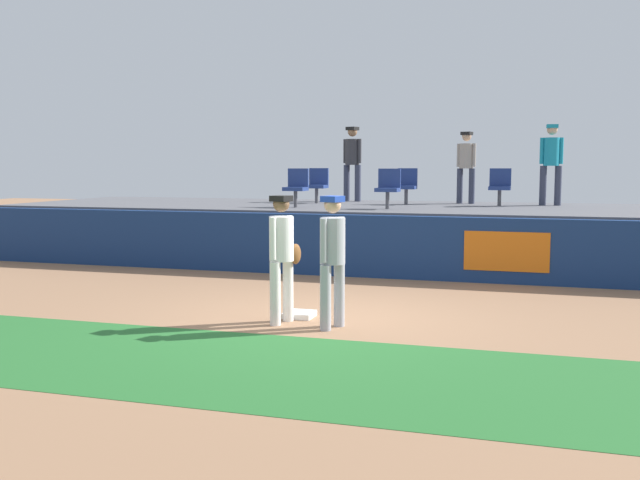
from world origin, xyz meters
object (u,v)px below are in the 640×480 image
object	(u,v)px
first_base	(299,314)
spectator_capped	(352,158)
player_fielder_home	(282,250)
spectator_casual	(466,162)
player_runner_visitor	(333,252)
seat_front_center	(388,186)
seat_back_center	(407,184)
seat_back_right	(500,185)
spectator_hooded	(551,159)
seat_front_left	(297,185)
seat_back_left	(317,183)

from	to	relation	value
first_base	spectator_capped	size ratio (longest dim) A/B	0.21
player_fielder_home	spectator_casual	distance (m)	8.60
player_fielder_home	spectator_capped	bearing A→B (deg)	-157.47
first_base	player_runner_visitor	xyz separation A→B (m)	(0.64, -0.53, 0.97)
first_base	seat_front_center	bearing A→B (deg)	88.12
player_fielder_home	seat_back_center	size ratio (longest dim) A/B	2.07
player_runner_visitor	spectator_casual	size ratio (longest dim) A/B	1.03
seat_back_right	seat_back_center	world-z (taller)	same
seat_front_center	seat_back_center	distance (m)	1.80
spectator_capped	spectator_casual	bearing A→B (deg)	-167.64
spectator_casual	first_base	bearing A→B (deg)	96.28
seat_back_right	spectator_casual	xyz separation A→B (m)	(-0.83, 0.81, 0.51)
player_runner_visitor	spectator_casual	xyz separation A→B (m)	(0.88, 8.47, 1.20)
player_runner_visitor	seat_front_center	world-z (taller)	seat_front_center
spectator_hooded	spectator_casual	xyz separation A→B (m)	(-1.92, 0.26, -0.07)
seat_front_center	seat_front_left	size ratio (longest dim) A/B	1.00
spectator_casual	seat_back_right	bearing A→B (deg)	152.89
spectator_hooded	spectator_casual	bearing A→B (deg)	-10.86
player_runner_visitor	seat_front_center	bearing A→B (deg)	-156.18
seat_back_center	spectator_capped	xyz separation A→B (m)	(-1.59, 1.10, 0.61)
seat_back_right	player_fielder_home	bearing A→B (deg)	-108.00
seat_front_left	player_fielder_home	bearing A→B (deg)	-73.12
spectator_casual	spectator_capped	bearing A→B (deg)	11.24
seat_back_left	spectator_capped	xyz separation A→B (m)	(0.58, 1.10, 0.61)
seat_back_right	seat_front_left	xyz separation A→B (m)	(-4.20, -1.80, -0.00)
first_base	player_runner_visitor	world-z (taller)	player_runner_visitor
player_fielder_home	seat_back_left	xyz separation A→B (m)	(-1.82, 7.55, 0.70)
spectator_hooded	spectator_capped	xyz separation A→B (m)	(-4.78, 0.55, 0.03)
first_base	spectator_capped	xyz separation A→B (m)	(-1.35, 8.24, 2.28)
player_runner_visitor	seat_back_right	xyz separation A→B (m)	(1.71, 7.67, 0.69)
first_base	seat_front_left	world-z (taller)	seat_front_left
seat_back_right	player_runner_visitor	bearing A→B (deg)	-102.60
seat_back_right	spectator_hooded	xyz separation A→B (m)	(1.09, 0.55, 0.58)
spectator_casual	seat_front_left	bearing A→B (deg)	54.87
player_runner_visitor	seat_front_center	xyz separation A→B (m)	(-0.46, 5.87, 0.69)
player_fielder_home	seat_front_center	bearing A→B (deg)	-168.41
seat_back_right	spectator_casual	size ratio (longest dim) A/B	0.50
first_base	spectator_casual	bearing A→B (deg)	79.18
seat_back_left	seat_front_left	world-z (taller)	same
seat_front_left	spectator_capped	xyz separation A→B (m)	(0.50, 2.90, 0.61)
first_base	spectator_hooded	bearing A→B (deg)	65.92
seat_front_center	seat_front_left	xyz separation A→B (m)	(-2.02, -0.00, -0.00)
first_base	player_fielder_home	distance (m)	1.05
seat_front_left	spectator_casual	xyz separation A→B (m)	(3.37, 2.61, 0.51)
player_fielder_home	player_runner_visitor	world-z (taller)	player_runner_visitor
spectator_casual	player_runner_visitor	bearing A→B (deg)	101.15
seat_back_left	seat_front_center	xyz separation A→B (m)	(2.10, -1.80, -0.00)
first_base	seat_back_left	bearing A→B (deg)	105.12
seat_front_left	seat_back_center	bearing A→B (deg)	40.68
first_base	player_fielder_home	world-z (taller)	player_fielder_home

